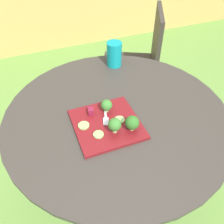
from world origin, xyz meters
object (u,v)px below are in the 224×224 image
at_px(patio_chair, 141,58).
at_px(drinking_glass, 114,55).
at_px(salad_plate, 107,124).
at_px(fork, 106,115).

bearing_deg(patio_chair, drinking_glass, -135.61).
relative_size(salad_plate, drinking_glass, 2.01).
xyz_separation_m(salad_plate, drinking_glass, (0.21, 0.44, 0.05)).
relative_size(patio_chair, fork, 5.91).
xyz_separation_m(patio_chair, fork, (-0.57, -0.76, 0.25)).
xyz_separation_m(patio_chair, salad_plate, (-0.58, -0.81, 0.24)).
bearing_deg(salad_plate, patio_chair, 54.23).
relative_size(patio_chair, salad_plate, 3.21).
height_order(patio_chair, fork, patio_chair).
height_order(salad_plate, drinking_glass, drinking_glass).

